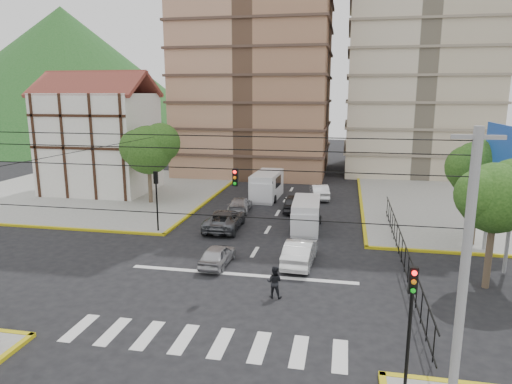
% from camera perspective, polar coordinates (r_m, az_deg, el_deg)
% --- Properties ---
extents(ground, '(160.00, 160.00, 0.00)m').
position_cam_1_polar(ground, '(25.07, -2.45, -11.30)').
color(ground, black).
rests_on(ground, ground).
extents(sidewalk_nw, '(26.00, 26.00, 0.15)m').
position_cam_1_polar(sidewalk_nw, '(50.39, -19.47, 0.16)').
color(sidewalk_nw, gray).
rests_on(sidewalk_nw, ground).
extents(sidewalk_ne, '(26.00, 26.00, 0.15)m').
position_cam_1_polar(sidewalk_ne, '(45.83, 29.34, -1.87)').
color(sidewalk_ne, gray).
rests_on(sidewalk_ne, ground).
extents(crosswalk_stripes, '(12.00, 2.40, 0.01)m').
position_cam_1_polar(crosswalk_stripes, '(19.91, -6.71, -18.01)').
color(crosswalk_stripes, silver).
rests_on(crosswalk_stripes, ground).
extents(stop_line, '(13.00, 0.40, 0.01)m').
position_cam_1_polar(stop_line, '(26.14, -1.83, -10.26)').
color(stop_line, silver).
rests_on(stop_line, ground).
extents(tudor_building, '(10.80, 8.05, 12.23)m').
position_cam_1_polar(tudor_building, '(49.12, -18.89, 6.03)').
color(tudor_building, silver).
rests_on(tudor_building, ground).
extents(distant_hill, '(70.00, 70.00, 28.00)m').
position_cam_1_polar(distant_hill, '(110.44, -22.69, 13.40)').
color(distant_hill, '#1B511B').
rests_on(distant_hill, ground).
extents(park_fence, '(0.10, 22.50, 1.66)m').
position_cam_1_polar(park_fence, '(28.85, 17.66, -8.67)').
color(park_fence, black).
rests_on(park_fence, ground).
extents(billboard, '(0.36, 6.20, 8.10)m').
position_cam_1_polar(billboard, '(29.98, 28.51, 3.07)').
color(billboard, slate).
rests_on(billboard, ground).
extents(tree_park_a, '(4.41, 3.60, 6.83)m').
position_cam_1_polar(tree_park_a, '(25.98, 27.93, -0.30)').
color(tree_park_a, '#473828').
rests_on(tree_park_a, ground).
extents(tree_park_c, '(4.65, 3.80, 7.25)m').
position_cam_1_polar(tree_park_c, '(32.83, 26.27, 2.79)').
color(tree_park_c, '#473828').
rests_on(tree_park_c, ground).
extents(tree_tudor, '(5.39, 4.40, 7.43)m').
position_cam_1_polar(tree_tudor, '(42.37, -13.19, 5.43)').
color(tree_tudor, '#473828').
rests_on(tree_tudor, ground).
extents(traffic_light_se, '(0.28, 0.22, 4.40)m').
position_cam_1_polar(traffic_light_se, '(16.24, 18.80, -13.58)').
color(traffic_light_se, black).
rests_on(traffic_light_se, ground).
extents(traffic_light_nw, '(0.28, 0.22, 4.40)m').
position_cam_1_polar(traffic_light_nw, '(33.64, -12.35, 0.12)').
color(traffic_light_nw, black).
rests_on(traffic_light_nw, ground).
extents(traffic_light_hanging, '(18.00, 9.12, 0.92)m').
position_cam_1_polar(traffic_light_hanging, '(21.41, -3.87, 1.15)').
color(traffic_light_hanging, black).
rests_on(traffic_light_hanging, ground).
extents(utility_pole_se, '(1.40, 0.28, 9.00)m').
position_cam_1_polar(utility_pole_se, '(14.74, 24.53, -9.75)').
color(utility_pole_se, slate).
rests_on(utility_pole_se, ground).
extents(van_right_lane, '(2.14, 5.02, 2.23)m').
position_cam_1_polar(van_right_lane, '(34.16, 6.25, -2.98)').
color(van_right_lane, silver).
rests_on(van_right_lane, ground).
extents(van_left_lane, '(2.50, 5.77, 2.55)m').
position_cam_1_polar(van_left_lane, '(43.79, 1.29, 0.69)').
color(van_left_lane, silver).
rests_on(van_left_lane, ground).
extents(car_silver_front_left, '(1.64, 3.74, 1.25)m').
position_cam_1_polar(car_silver_front_left, '(27.38, -4.85, -7.84)').
color(car_silver_front_left, '#A8A8AC').
rests_on(car_silver_front_left, ground).
extents(car_white_front_right, '(1.85, 4.67, 1.51)m').
position_cam_1_polar(car_white_front_right, '(27.54, 5.52, -7.45)').
color(car_white_front_right, white).
rests_on(car_white_front_right, ground).
extents(car_grey_mid_left, '(2.61, 5.38, 1.48)m').
position_cam_1_polar(car_grey_mid_left, '(34.34, -3.94, -3.45)').
color(car_grey_mid_left, '#54565B').
rests_on(car_grey_mid_left, ground).
extents(car_silver_rear_left, '(2.05, 4.37, 1.23)m').
position_cam_1_polar(car_silver_rear_left, '(39.33, -2.02, -1.58)').
color(car_silver_rear_left, '#A4A3A8').
rests_on(car_silver_rear_left, ground).
extents(car_darkgrey_mid_right, '(1.99, 4.45, 1.48)m').
position_cam_1_polar(car_darkgrey_mid_right, '(39.57, 4.74, -1.34)').
color(car_darkgrey_mid_right, '#2A2A2D').
rests_on(car_darkgrey_mid_right, ground).
extents(car_white_rear_right, '(2.26, 4.58, 1.44)m').
position_cam_1_polar(car_white_rear_right, '(44.42, 7.92, 0.06)').
color(car_white_rear_right, silver).
rests_on(car_white_rear_right, ground).
extents(pedestrian_crosswalk, '(0.83, 0.66, 1.64)m').
position_cam_1_polar(pedestrian_crosswalk, '(23.14, 2.30, -11.17)').
color(pedestrian_crosswalk, black).
rests_on(pedestrian_crosswalk, ground).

